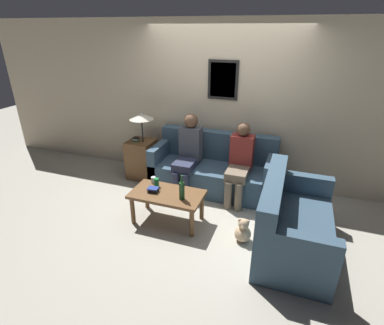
# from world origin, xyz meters

# --- Properties ---
(ground_plane) EXTENTS (16.00, 16.00, 0.00)m
(ground_plane) POSITION_xyz_m (0.00, 0.00, 0.00)
(ground_plane) COLOR #ADA899
(wall_back) EXTENTS (9.00, 0.08, 2.60)m
(wall_back) POSITION_xyz_m (0.00, 0.91, 1.30)
(wall_back) COLOR beige
(wall_back) RESTS_ON ground_plane
(couch_main) EXTENTS (1.95, 0.80, 0.90)m
(couch_main) POSITION_xyz_m (0.00, 0.49, 0.32)
(couch_main) COLOR #385166
(couch_main) RESTS_ON ground_plane
(couch_side) EXTENTS (0.80, 1.46, 0.90)m
(couch_side) POSITION_xyz_m (1.28, -0.65, 0.32)
(couch_side) COLOR #385166
(couch_side) RESTS_ON ground_plane
(coffee_table) EXTENTS (0.97, 0.53, 0.44)m
(coffee_table) POSITION_xyz_m (-0.32, -0.64, 0.37)
(coffee_table) COLOR brown
(coffee_table) RESTS_ON ground_plane
(side_table_with_lamp) EXTENTS (0.47, 0.44, 1.17)m
(side_table_with_lamp) POSITION_xyz_m (-1.29, 0.44, 0.42)
(side_table_with_lamp) COLOR brown
(side_table_with_lamp) RESTS_ON ground_plane
(wine_bottle) EXTENTS (0.07, 0.07, 0.34)m
(wine_bottle) POSITION_xyz_m (-0.08, -0.71, 0.57)
(wine_bottle) COLOR #19421E
(wine_bottle) RESTS_ON coffee_table
(drinking_glass) EXTENTS (0.07, 0.07, 0.09)m
(drinking_glass) POSITION_xyz_m (-0.62, -0.43, 0.48)
(drinking_glass) COLOR silver
(drinking_glass) RESTS_ON coffee_table
(book_stack) EXTENTS (0.15, 0.12, 0.06)m
(book_stack) POSITION_xyz_m (-0.51, -0.67, 0.47)
(book_stack) COLOR black
(book_stack) RESTS_ON coffee_table
(soda_can) EXTENTS (0.07, 0.07, 0.12)m
(soda_can) POSITION_xyz_m (-0.53, -0.52, 0.50)
(soda_can) COLOR #197A38
(soda_can) RESTS_ON coffee_table
(person_left) EXTENTS (0.34, 0.65, 1.24)m
(person_left) POSITION_xyz_m (-0.38, 0.34, 0.67)
(person_left) COLOR #2D334C
(person_left) RESTS_ON ground_plane
(person_right) EXTENTS (0.34, 0.64, 1.18)m
(person_right) POSITION_xyz_m (0.45, 0.30, 0.64)
(person_right) COLOR #756651
(person_right) RESTS_ON ground_plane
(teddy_bear) EXTENTS (0.21, 0.21, 0.32)m
(teddy_bear) POSITION_xyz_m (0.73, -0.72, 0.14)
(teddy_bear) COLOR tan
(teddy_bear) RESTS_ON ground_plane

